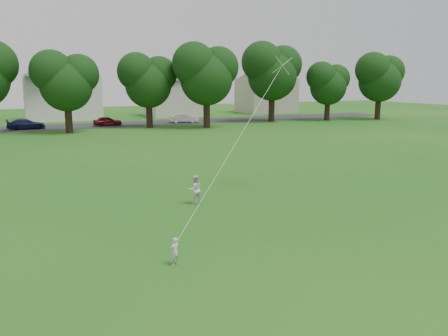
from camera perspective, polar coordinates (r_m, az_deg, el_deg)
name	(u,v)px	position (r m, az deg, el deg)	size (l,w,h in m)	color
ground	(235,253)	(13.83, 1.42, -11.09)	(160.00, 160.00, 0.00)	#135615
street	(73,126)	(53.97, -19.15, 5.14)	(90.00, 7.00, 0.01)	#2D2D30
toddler	(175,251)	(12.96, -6.44, -10.75)	(0.31, 0.20, 0.84)	silver
older_boy	(195,189)	(18.97, -3.83, -2.81)	(0.62, 0.49, 1.28)	silver
kite	(241,134)	(16.65, 2.29, 4.50)	(4.42, 3.89, 11.44)	white
tree_row	(121,73)	(48.51, -13.25, 12.02)	(82.64, 9.44, 10.40)	black
house_row	(49,81)	(63.55, -21.83, 10.47)	(77.19, 14.26, 10.57)	silver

